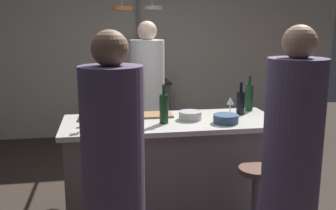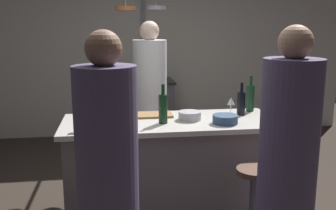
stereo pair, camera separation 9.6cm
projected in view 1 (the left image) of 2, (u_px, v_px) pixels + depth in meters
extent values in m
cube|color=beige|center=(138.00, 50.00, 5.90)|extent=(6.40, 0.16, 2.60)
cube|color=slate|center=(171.00, 173.00, 3.33)|extent=(1.72, 0.66, 0.86)
cube|color=beige|center=(171.00, 123.00, 3.24)|extent=(1.80, 0.72, 0.04)
cube|color=#47474C|center=(142.00, 111.00, 5.69)|extent=(0.76, 0.60, 0.86)
cube|color=black|center=(141.00, 81.00, 5.60)|extent=(0.80, 0.64, 0.03)
cylinder|color=white|center=(148.00, 110.00, 4.23)|extent=(0.36, 0.36, 1.53)
sphere|color=beige|center=(147.00, 31.00, 4.05)|extent=(0.21, 0.21, 0.21)
cylinder|color=brown|center=(110.00, 180.00, 2.59)|extent=(0.26, 0.26, 0.04)
cylinder|color=#594C6B|center=(114.00, 195.00, 2.20)|extent=(0.35, 0.35, 1.47)
sphere|color=#8C664C|center=(110.00, 49.00, 2.03)|extent=(0.20, 0.20, 0.20)
cylinder|color=brown|center=(257.00, 170.00, 2.77)|extent=(0.26, 0.26, 0.04)
cylinder|color=#594C6B|center=(290.00, 178.00, 2.41)|extent=(0.36, 0.36, 1.50)
sphere|color=tan|center=(299.00, 42.00, 2.24)|extent=(0.20, 0.20, 0.20)
cylinder|color=gray|center=(139.00, 66.00, 5.80)|extent=(0.04, 0.04, 2.15)
cylinder|color=#B26638|center=(122.00, 9.00, 4.43)|extent=(0.24, 0.24, 0.04)
cylinder|color=gray|center=(153.00, 8.00, 4.48)|extent=(0.23, 0.23, 0.04)
cube|color=#997047|center=(154.00, 115.00, 3.39)|extent=(0.32, 0.22, 0.02)
cylinder|color=#382319|center=(113.00, 116.00, 2.93)|extent=(0.05, 0.05, 0.21)
cylinder|color=#193D23|center=(249.00, 98.00, 3.57)|extent=(0.07, 0.07, 0.24)
cylinder|color=#193D23|center=(250.00, 80.00, 3.54)|extent=(0.03, 0.03, 0.08)
cylinder|color=black|center=(241.00, 103.00, 3.43)|extent=(0.07, 0.07, 0.20)
cylinder|color=black|center=(241.00, 87.00, 3.40)|extent=(0.03, 0.03, 0.08)
cylinder|color=#143319|center=(164.00, 109.00, 3.11)|extent=(0.07, 0.07, 0.24)
cylinder|color=#143319|center=(164.00, 89.00, 3.08)|extent=(0.03, 0.03, 0.08)
cylinder|color=silver|center=(230.00, 113.00, 3.50)|extent=(0.06, 0.06, 0.01)
cylinder|color=silver|center=(230.00, 108.00, 3.49)|extent=(0.01, 0.01, 0.07)
cone|color=silver|center=(230.00, 101.00, 3.48)|extent=(0.07, 0.07, 0.06)
cylinder|color=silver|center=(87.00, 125.00, 3.07)|extent=(0.06, 0.06, 0.01)
cylinder|color=silver|center=(87.00, 120.00, 3.06)|extent=(0.01, 0.01, 0.07)
cone|color=silver|center=(87.00, 111.00, 3.05)|extent=(0.07, 0.07, 0.06)
cylinder|color=silver|center=(81.00, 132.00, 2.88)|extent=(0.06, 0.06, 0.01)
cylinder|color=silver|center=(81.00, 127.00, 2.87)|extent=(0.01, 0.01, 0.07)
cone|color=silver|center=(81.00, 117.00, 2.85)|extent=(0.07, 0.07, 0.06)
cylinder|color=#334C6B|center=(226.00, 119.00, 3.14)|extent=(0.20, 0.20, 0.07)
cylinder|color=#B7B7BC|center=(190.00, 115.00, 3.25)|extent=(0.19, 0.19, 0.07)
cylinder|color=brown|center=(113.00, 116.00, 3.25)|extent=(0.21, 0.21, 0.07)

